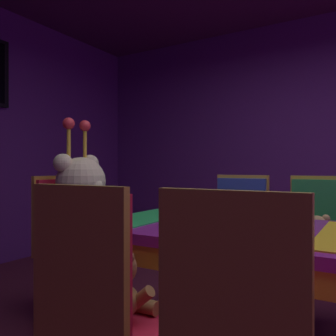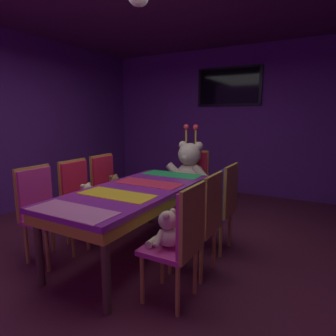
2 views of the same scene
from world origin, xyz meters
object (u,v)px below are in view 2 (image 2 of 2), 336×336
Objects in this scene: banquet_table at (134,197)px; chair_left_0 at (40,204)px; chair_right_1 at (205,215)px; wall_tv at (229,86)px; chair_left_2 at (106,184)px; chair_right_2 at (223,200)px; chair_left_1 at (78,193)px; throne_chair at (194,176)px; chair_right_0 at (183,234)px; teddy_left_1 at (87,196)px; teddy_right_1 at (191,214)px; teddy_right_2 at (211,199)px; teddy_left_2 at (115,186)px; king_teddy_bear at (189,168)px; teddy_right_0 at (167,231)px.

chair_left_0 is (-0.81, -0.55, -0.06)m from banquet_table.
wall_tv reaches higher than chair_right_1.
chair_left_2 is at bearing 148.69° from banquet_table.
chair_right_2 is at bearing -88.62° from chair_right_1.
chair_left_1 is 1.00× the size of throne_chair.
chair_right_0 is at bearing 22.10° from throne_chair.
teddy_left_1 is at bearing 73.60° from chair_left_0.
chair_right_1 is 0.14m from teddy_right_1.
teddy_right_1 is at bearing -71.96° from chair_right_0.
chair_right_0 is at bearing 99.33° from teddy_right_2.
teddy_right_1 reaches higher than teddy_left_2.
chair_right_2 and throne_chair have the same top height.
teddy_right_2 is at bearing 33.44° from throne_chair.
chair_right_1 is 1.07× the size of king_teddy_bear.
king_teddy_bear reaches higher than chair_right_1.
chair_right_0 is 1.05m from chair_right_2.
chair_left_2 is 1.00× the size of chair_right_0.
wall_tv is (-0.00, 1.73, 1.30)m from king_teddy_bear.
chair_right_0 and chair_right_1 have the same top height.
throne_chair is (-0.83, 2.05, 0.00)m from chair_right_0.
throne_chair is (-0.82, 1.56, 0.00)m from chair_right_1.
teddy_right_0 reaches higher than banquet_table.
throne_chair is (0.80, 1.57, 0.00)m from chair_left_1.
teddy_left_2 is 0.90× the size of teddy_right_0.
chair_left_2 is 1.00× the size of chair_right_1.
chair_left_0 reaches higher than teddy_left_1.
chair_left_1 is 1.00× the size of chair_right_1.
banquet_table is at bearing -0.00° from king_teddy_bear.
chair_right_0 is (1.51, -1.01, 0.02)m from teddy_left_2.
banquet_table is 0.80m from chair_left_1.
wall_tv reaches higher than teddy_right_1.
throne_chair is (-0.69, 2.05, 0.01)m from teddy_right_0.
chair_left_1 is at bearing 88.71° from chair_left_0.
teddy_left_2 is 0.32× the size of king_teddy_bear.
wall_tv is (-0.67, 3.13, 1.47)m from teddy_right_1.
teddy_right_0 is (1.51, -1.01, -0.01)m from chair_left_2.
teddy_left_2 reaches higher than teddy_left_1.
chair_right_2 is (-0.01, 0.56, 0.00)m from chair_right_1.
throne_chair is 2.13m from wall_tv.
chair_left_0 and chair_left_2 have the same top height.
chair_left_0 is 3.48× the size of teddy_left_1.
chair_right_2 is at bearing -72.59° from wall_tv.
teddy_right_1 is 1.56m from king_teddy_bear.
throne_chair is 0.80× the size of wall_tv.
throne_chair is at bearing -56.56° from teddy_right_2.
chair_right_0 is at bearing -16.60° from chair_left_1.
banquet_table is 1.64× the size of wall_tv.
chair_left_0 reaches higher than banquet_table.
teddy_right_1 is at bearing 0.12° from teddy_left_1.
chair_right_1 is at bearing -180.00° from teddy_right_1.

